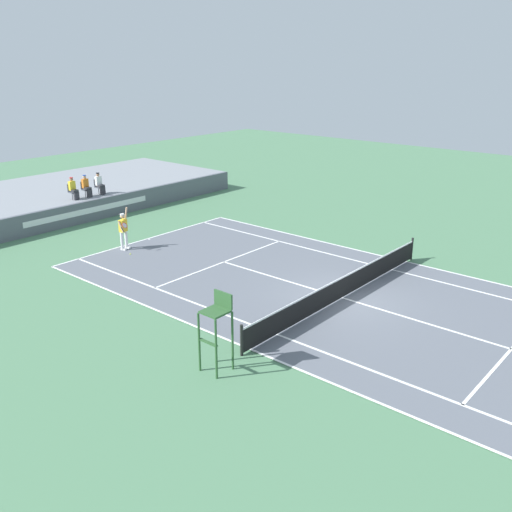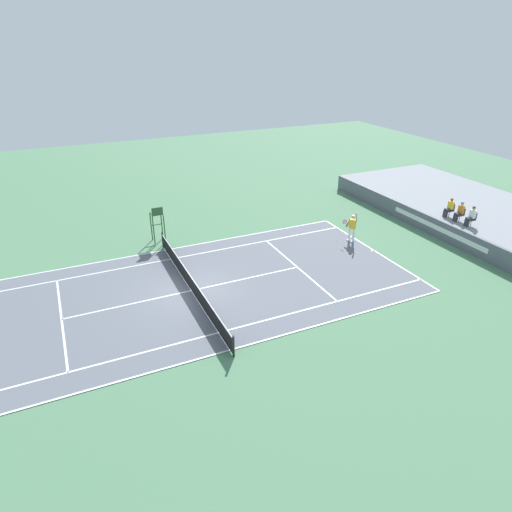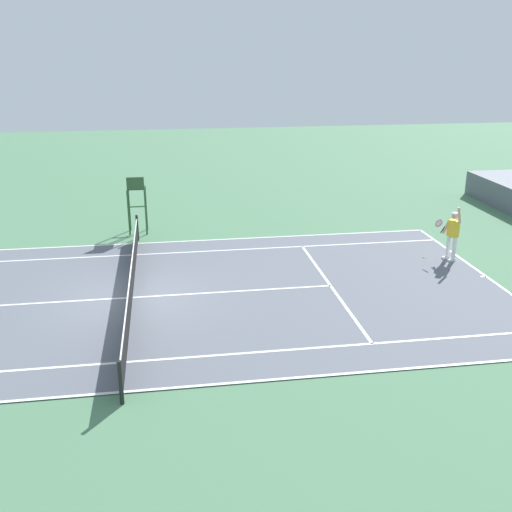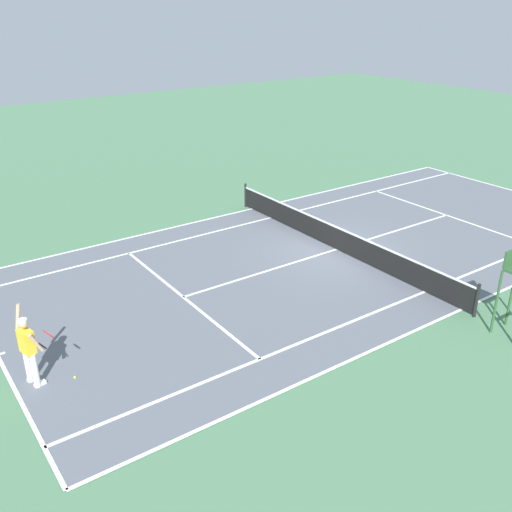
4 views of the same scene
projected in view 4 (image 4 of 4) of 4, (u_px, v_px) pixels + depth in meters
name	position (u px, v px, depth m)	size (l,w,h in m)	color
ground_plane	(336.00, 250.00, 21.07)	(80.00, 80.00, 0.00)	#4C7A56
court	(336.00, 250.00, 21.07)	(11.08, 23.88, 0.03)	slate
net	(337.00, 237.00, 20.86)	(11.98, 0.10, 1.07)	black
tennis_player	(29.00, 349.00, 13.33)	(0.74, 0.76, 2.08)	white
tennis_ball	(75.00, 377.00, 13.92)	(0.07, 0.07, 0.07)	#D1E533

